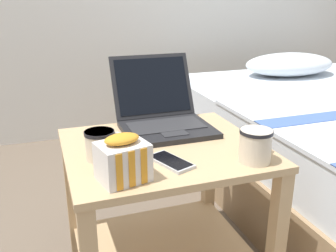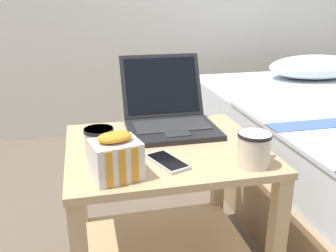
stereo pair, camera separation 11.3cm
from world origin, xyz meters
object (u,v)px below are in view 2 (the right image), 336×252
(laptop, at_px, (169,114))
(mug_front_left, at_px, (255,147))
(mug_front_right, at_px, (100,141))
(snack_bag, at_px, (116,157))
(cell_phone, at_px, (167,162))

(laptop, xyz_separation_m, mug_front_left, (0.16, -0.37, 0.01))
(laptop, height_order, mug_front_left, laptop)
(mug_front_right, xyz_separation_m, snack_bag, (0.03, -0.15, 0.01))
(laptop, relative_size, cell_phone, 2.27)
(cell_phone, bearing_deg, mug_front_right, 151.96)
(laptop, xyz_separation_m, cell_phone, (-0.08, -0.30, -0.04))
(snack_bag, distance_m, cell_phone, 0.17)
(snack_bag, xyz_separation_m, cell_phone, (0.15, 0.05, -0.05))
(laptop, height_order, snack_bag, laptop)
(laptop, bearing_deg, cell_phone, -104.16)
(mug_front_left, relative_size, cell_phone, 0.79)
(mug_front_left, xyz_separation_m, snack_bag, (-0.38, 0.01, 0.00))
(laptop, relative_size, mug_front_left, 2.88)
(mug_front_left, distance_m, snack_bag, 0.38)
(laptop, distance_m, snack_bag, 0.42)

